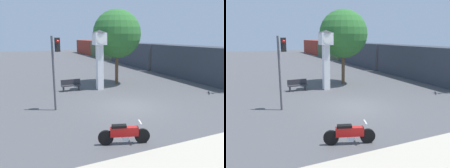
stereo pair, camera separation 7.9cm
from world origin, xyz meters
The scene contains 7 objects.
ground_plane centered at (0.00, 0.00, 0.00)m, with size 120.00×120.00×0.00m, color #4C4C4F.
motorcycle centered at (-2.48, -4.23, 0.46)m, with size 2.10×0.79×0.95m.
clock_tower centered at (-0.05, 5.16, 3.21)m, with size 1.16×1.16×4.86m.
freight_train centered at (10.72, 24.40, 1.70)m, with size 2.80×49.11×3.40m.
traffic_light centered at (-4.22, 1.24, 3.02)m, with size 0.50×0.35×4.40m.
street_tree centered at (2.20, 6.70, 4.57)m, with size 4.35×4.35×6.76m.
bench centered at (-2.38, 5.66, 0.49)m, with size 1.60×0.44×0.92m.
Camera 2 is at (-6.17, -11.69, 4.36)m, focal length 35.00 mm.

